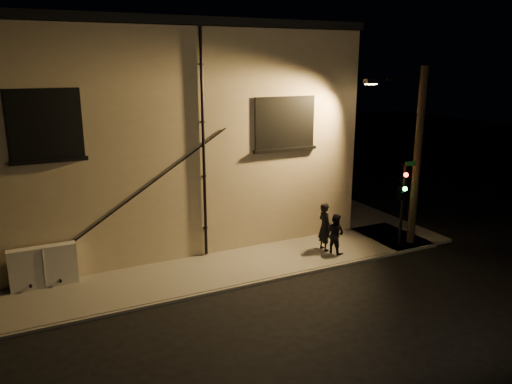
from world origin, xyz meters
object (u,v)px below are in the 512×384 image
traffic_signal (401,191)px  streetlamp_pole (415,153)px  pedestrian_b (335,233)px  utility_cabinet (43,267)px  pedestrian_a (325,227)px

traffic_signal → streetlamp_pole: size_ratio=0.48×
pedestrian_b → streetlamp_pole: 4.46m
utility_cabinet → streetlamp_pole: size_ratio=0.29×
traffic_signal → streetlamp_pole: (0.76, 0.24, 1.38)m
pedestrian_a → traffic_signal: (2.81, -1.03, 1.35)m
traffic_signal → streetlamp_pole: streetlamp_pole is taller
pedestrian_a → traffic_signal: size_ratio=0.56×
pedestrian_a → pedestrian_b: size_ratio=1.21×
pedestrian_b → streetlamp_pole: streetlamp_pole is taller
pedestrian_a → streetlamp_pole: (3.57, -0.78, 2.73)m
pedestrian_a → streetlamp_pole: bearing=-103.1°
pedestrian_b → traffic_signal: (2.62, -0.58, 1.52)m
utility_cabinet → pedestrian_b: size_ratio=1.34×
pedestrian_a → pedestrian_b: pedestrian_a is taller
traffic_signal → streetlamp_pole: 1.59m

